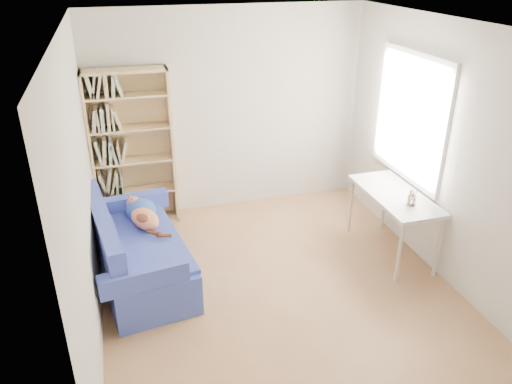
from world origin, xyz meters
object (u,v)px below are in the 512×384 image
sofa (136,251)px  desk (395,200)px  bookshelf (133,156)px  pen_cup (412,199)px

sofa → desk: size_ratio=1.49×
bookshelf → pen_cup: bearing=-34.2°
desk → pen_cup: size_ratio=6.79×
bookshelf → pen_cup: (2.72, -1.85, -0.08)m
sofa → desk: 2.85m
bookshelf → desk: 3.13m
bookshelf → desk: bookshelf is taller
pen_cup → sofa: bearing=168.1°
sofa → pen_cup: (2.82, -0.59, 0.49)m
bookshelf → sofa: bearing=-94.9°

